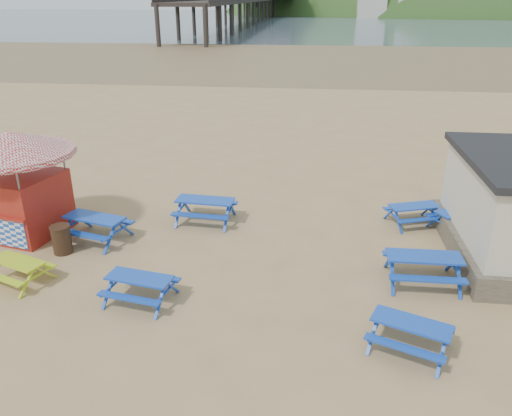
# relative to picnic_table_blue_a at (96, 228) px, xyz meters

# --- Properties ---
(ground) EXTENTS (400.00, 400.00, 0.00)m
(ground) POSITION_rel_picnic_table_blue_a_xyz_m (4.32, -0.62, -0.41)
(ground) COLOR tan
(ground) RESTS_ON ground
(wet_sand) EXTENTS (400.00, 400.00, 0.00)m
(wet_sand) POSITION_rel_picnic_table_blue_a_xyz_m (4.32, 54.38, -0.41)
(wet_sand) COLOR olive
(wet_sand) RESTS_ON ground
(sea) EXTENTS (400.00, 400.00, 0.00)m
(sea) POSITION_rel_picnic_table_blue_a_xyz_m (4.32, 169.38, -0.40)
(sea) COLOR #495C69
(sea) RESTS_ON ground
(picnic_table_blue_a) EXTENTS (2.29, 2.02, 0.82)m
(picnic_table_blue_a) POSITION_rel_picnic_table_blue_a_xyz_m (0.00, 0.00, 0.00)
(picnic_table_blue_a) COLOR #123DA3
(picnic_table_blue_a) RESTS_ON ground
(picnic_table_blue_b) EXTENTS (2.10, 1.74, 0.83)m
(picnic_table_blue_b) POSITION_rel_picnic_table_blue_a_xyz_m (3.21, 1.83, 0.01)
(picnic_table_blue_b) COLOR #123DA3
(picnic_table_blue_b) RESTS_ON ground
(picnic_table_blue_c) EXTENTS (2.30, 2.15, 0.77)m
(picnic_table_blue_c) POSITION_rel_picnic_table_blue_a_xyz_m (11.87, 2.03, -0.03)
(picnic_table_blue_c) COLOR #123DA3
(picnic_table_blue_c) RESTS_ON ground
(picnic_table_blue_d) EXTENTS (1.91, 1.65, 0.71)m
(picnic_table_blue_d) POSITION_rel_picnic_table_blue_a_xyz_m (2.57, -3.22, -0.05)
(picnic_table_blue_d) COLOR #123DA3
(picnic_table_blue_d) RESTS_ON ground
(picnic_table_blue_e) EXTENTS (2.10, 1.92, 0.72)m
(picnic_table_blue_e) POSITION_rel_picnic_table_blue_a_xyz_m (9.15, -4.40, -0.05)
(picnic_table_blue_e) COLOR #123DA3
(picnic_table_blue_e) RESTS_ON ground
(picnic_table_blue_f) EXTENTS (2.01, 1.63, 0.84)m
(picnic_table_blue_f) POSITION_rel_picnic_table_blue_a_xyz_m (9.96, -1.47, 0.01)
(picnic_table_blue_f) COLOR #123DA3
(picnic_table_blue_f) RESTS_ON ground
(picnic_table_yellow) EXTENTS (1.92, 1.74, 0.66)m
(picnic_table_yellow) POSITION_rel_picnic_table_blue_a_xyz_m (-1.06, -2.71, -0.08)
(picnic_table_yellow) COLOR #ACD30E
(picnic_table_yellow) RESTS_ON ground
(ice_cream_kiosk) EXTENTS (4.61, 4.61, 3.46)m
(ice_cream_kiosk) POSITION_rel_picnic_table_blue_a_xyz_m (-2.50, 0.26, 1.77)
(ice_cream_kiosk) COLOR maroon
(ice_cream_kiosk) RESTS_ON ground
(litter_bin) EXTENTS (0.61, 0.61, 0.90)m
(litter_bin) POSITION_rel_picnic_table_blue_a_xyz_m (-0.68, -0.95, 0.05)
(litter_bin) COLOR #3D2C1A
(litter_bin) RESTS_ON ground
(pier) EXTENTS (24.00, 220.00, 39.29)m
(pier) POSITION_rel_picnic_table_blue_a_xyz_m (-13.67, 177.61, 5.05)
(pier) COLOR black
(pier) RESTS_ON ground
(picnic_table_blue_g) EXTENTS (2.03, 1.82, 0.70)m
(picnic_table_blue_g) POSITION_rel_picnic_table_blue_a_xyz_m (10.37, 2.43, -0.06)
(picnic_table_blue_g) COLOR #123DA3
(picnic_table_blue_g) RESTS_ON ground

